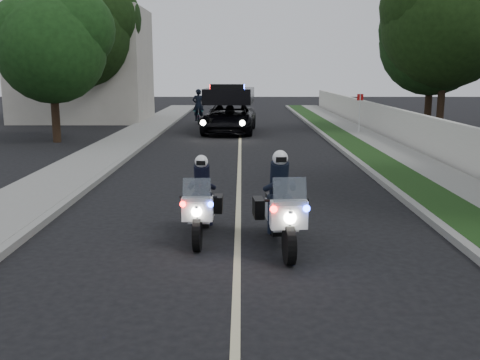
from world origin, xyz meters
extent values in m
plane|color=black|center=(0.00, 0.00, 0.00)|extent=(120.00, 120.00, 0.00)
cube|color=gray|center=(4.10, 10.00, 0.07)|extent=(0.20, 60.00, 0.15)
cube|color=#193814|center=(4.80, 10.00, 0.08)|extent=(1.20, 60.00, 0.16)
cube|color=gray|center=(6.10, 10.00, 0.08)|extent=(1.40, 60.00, 0.16)
cube|color=beige|center=(7.10, 10.00, 0.75)|extent=(0.22, 60.00, 1.50)
cube|color=gray|center=(-4.10, 10.00, 0.07)|extent=(0.20, 60.00, 0.15)
cube|color=gray|center=(-5.20, 10.00, 0.08)|extent=(2.00, 60.00, 0.16)
cube|color=#A8A396|center=(-10.00, 26.00, 3.50)|extent=(8.00, 6.00, 7.00)
cube|color=#BFB78C|center=(0.00, 10.00, 0.00)|extent=(0.12, 50.00, 0.01)
imported|color=black|center=(-0.57, 19.05, 0.00)|extent=(2.93, 5.72, 2.71)
imported|color=black|center=(-2.54, 23.79, 0.00)|extent=(0.70, 1.64, 0.84)
imported|color=black|center=(-2.54, 23.79, 0.00)|extent=(0.73, 0.52, 1.91)
camera|label=1|loc=(0.07, -9.55, 3.17)|focal=41.22mm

